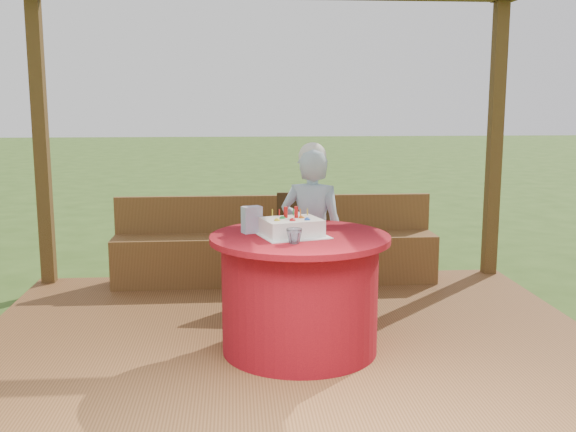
{
  "coord_description": "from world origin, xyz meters",
  "views": [
    {
      "loc": [
        -0.38,
        -4.44,
        1.81
      ],
      "look_at": [
        0.0,
        0.25,
        1.0
      ],
      "focal_mm": 42.0,
      "sensor_mm": 36.0,
      "label": 1
    }
  ],
  "objects_px": {
    "chair": "(302,241)",
    "bench": "(276,254)",
    "drinking_glass": "(294,236)",
    "table": "(300,292)",
    "elderly_woman": "(312,232)",
    "birthday_cake": "(292,227)",
    "gift_bag": "(252,220)"
  },
  "relations": [
    {
      "from": "table",
      "to": "drinking_glass",
      "type": "bearing_deg",
      "value": -103.33
    },
    {
      "from": "table",
      "to": "drinking_glass",
      "type": "height_order",
      "value": "drinking_glass"
    },
    {
      "from": "drinking_glass",
      "to": "chair",
      "type": "bearing_deg",
      "value": 82.18
    },
    {
      "from": "bench",
      "to": "chair",
      "type": "relative_size",
      "value": 3.32
    },
    {
      "from": "bench",
      "to": "chair",
      "type": "height_order",
      "value": "chair"
    },
    {
      "from": "gift_bag",
      "to": "birthday_cake",
      "type": "bearing_deg",
      "value": -45.05
    },
    {
      "from": "bench",
      "to": "gift_bag",
      "type": "height_order",
      "value": "gift_bag"
    },
    {
      "from": "table",
      "to": "elderly_woman",
      "type": "bearing_deg",
      "value": 76.21
    },
    {
      "from": "chair",
      "to": "drinking_glass",
      "type": "distance_m",
      "value": 1.52
    },
    {
      "from": "table",
      "to": "gift_bag",
      "type": "relative_size",
      "value": 6.68
    },
    {
      "from": "bench",
      "to": "elderly_woman",
      "type": "distance_m",
      "value": 1.24
    },
    {
      "from": "birthday_cake",
      "to": "elderly_woman",
      "type": "bearing_deg",
      "value": 71.49
    },
    {
      "from": "elderly_woman",
      "to": "gift_bag",
      "type": "xyz_separation_m",
      "value": [
        -0.47,
        -0.52,
        0.2
      ]
    },
    {
      "from": "bench",
      "to": "chair",
      "type": "xyz_separation_m",
      "value": [
        0.19,
        -0.57,
        0.24
      ]
    },
    {
      "from": "bench",
      "to": "drinking_glass",
      "type": "height_order",
      "value": "drinking_glass"
    },
    {
      "from": "bench",
      "to": "table",
      "type": "height_order",
      "value": "table"
    },
    {
      "from": "bench",
      "to": "drinking_glass",
      "type": "xyz_separation_m",
      "value": [
        -0.01,
        -2.04,
        0.58
      ]
    },
    {
      "from": "chair",
      "to": "gift_bag",
      "type": "height_order",
      "value": "gift_bag"
    },
    {
      "from": "chair",
      "to": "drinking_glass",
      "type": "height_order",
      "value": "chair"
    },
    {
      "from": "table",
      "to": "elderly_woman",
      "type": "xyz_separation_m",
      "value": [
        0.15,
        0.63,
        0.29
      ]
    },
    {
      "from": "bench",
      "to": "gift_bag",
      "type": "xyz_separation_m",
      "value": [
        -0.26,
        -1.67,
        0.63
      ]
    },
    {
      "from": "birthday_cake",
      "to": "gift_bag",
      "type": "bearing_deg",
      "value": 157.14
    },
    {
      "from": "gift_bag",
      "to": "elderly_woman",
      "type": "bearing_deg",
      "value": 25.65
    },
    {
      "from": "chair",
      "to": "elderly_woman",
      "type": "distance_m",
      "value": 0.6
    },
    {
      "from": "birthday_cake",
      "to": "drinking_glass",
      "type": "distance_m",
      "value": 0.26
    },
    {
      "from": "elderly_woman",
      "to": "birthday_cake",
      "type": "height_order",
      "value": "elderly_woman"
    },
    {
      "from": "bench",
      "to": "drinking_glass",
      "type": "relative_size",
      "value": 29.43
    },
    {
      "from": "chair",
      "to": "birthday_cake",
      "type": "xyz_separation_m",
      "value": [
        -0.2,
        -1.2,
        0.35
      ]
    },
    {
      "from": "birthday_cake",
      "to": "gift_bag",
      "type": "distance_m",
      "value": 0.29
    },
    {
      "from": "chair",
      "to": "bench",
      "type": "bearing_deg",
      "value": 108.71
    },
    {
      "from": "elderly_woman",
      "to": "drinking_glass",
      "type": "height_order",
      "value": "elderly_woman"
    },
    {
      "from": "chair",
      "to": "birthday_cake",
      "type": "height_order",
      "value": "birthday_cake"
    }
  ]
}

